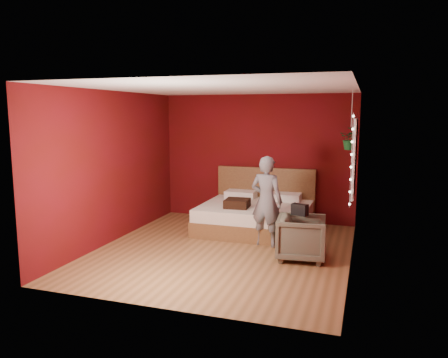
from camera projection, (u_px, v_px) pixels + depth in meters
floor at (223, 250)px, 7.12m from camera, size 4.50×4.50×0.00m
room_walls at (223, 148)px, 6.87m from camera, size 4.04×4.54×2.62m
window at (354, 158)px, 7.13m from camera, size 0.05×0.97×1.27m
fairy_lights at (351, 161)px, 6.64m from camera, size 0.04×0.04×1.45m
bed at (257, 215)px, 8.36m from camera, size 2.03×1.72×1.12m
person at (266, 201)px, 7.29m from camera, size 0.61×0.46×1.52m
armchair at (302, 238)px, 6.66m from camera, size 0.80×0.79×0.67m
handbag at (300, 210)px, 6.69m from camera, size 0.27×0.20×0.17m
throw_pillow at (237, 203)px, 7.99m from camera, size 0.45×0.45×0.15m
hanging_plant at (351, 139)px, 7.52m from camera, size 0.39×0.35×1.01m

